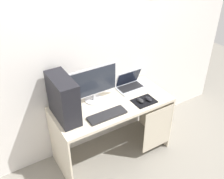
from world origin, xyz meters
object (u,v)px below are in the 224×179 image
mouse_right (149,99)px  monitor (94,84)px  pc_tower (63,98)px  keyboard (107,115)px  mouse_left (140,100)px  laptop (130,84)px

mouse_right → monitor: bearing=148.2°
pc_tower → monitor: (0.40, 0.10, -0.01)m
keyboard → mouse_right: mouse_right is taller
monitor → mouse_left: 0.55m
pc_tower → mouse_left: pc_tower is taller
pc_tower → mouse_right: (0.92, -0.22, -0.21)m
pc_tower → mouse_right: pc_tower is taller
laptop → pc_tower: bearing=-172.6°
keyboard → laptop: bearing=32.8°
pc_tower → monitor: 0.41m
monitor → mouse_right: (0.52, -0.32, -0.20)m
laptop → keyboard: size_ratio=0.81×
laptop → mouse_left: (-0.07, -0.31, -0.02)m
pc_tower → monitor: size_ratio=0.81×
keyboard → mouse_left: mouse_left is taller
keyboard → pc_tower: bearing=150.1°
mouse_right → keyboard: bearing=179.5°
laptop → mouse_left: 0.32m
monitor → mouse_right: 0.64m
laptop → monitor: bearing=-178.2°
monitor → keyboard: size_ratio=1.36×
pc_tower → laptop: pc_tower is taller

